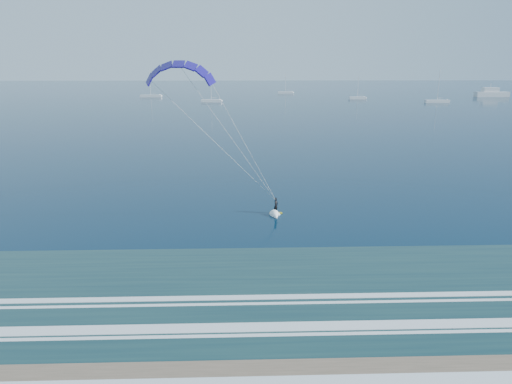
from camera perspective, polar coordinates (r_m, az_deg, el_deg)
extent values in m
cube|color=#1E423F|center=(33.97, -9.90, -14.26)|extent=(600.00, 22.00, 0.03)
cube|color=white|center=(28.59, -11.77, -20.73)|extent=(600.00, 0.90, 0.07)
cube|color=white|center=(31.85, -10.53, -16.47)|extent=(600.00, 1.10, 0.07)
cube|color=white|center=(35.25, -9.57, -13.02)|extent=(600.00, 0.70, 0.07)
cube|color=gold|center=(53.32, 2.50, -2.64)|extent=(1.48, 0.47, 0.08)
imported|color=black|center=(53.03, 2.51, -1.66)|extent=(0.72, 0.79, 1.82)
cone|color=white|center=(52.07, 2.44, -3.05)|extent=(1.31, 1.74, 1.10)
cube|color=white|center=(271.93, 27.36, 10.79)|extent=(16.93, 4.52, 2.48)
cube|color=white|center=(271.33, 27.23, 11.31)|extent=(7.90, 3.61, 2.26)
cylinder|color=silver|center=(271.23, 27.29, 11.75)|extent=(0.16, 0.16, 2.00)
cube|color=white|center=(245.62, -13.02, 11.61)|extent=(10.87, 2.40, 1.20)
cylinder|color=silver|center=(245.25, -13.12, 13.28)|extent=(0.18, 0.18, 13.16)
cylinder|color=silver|center=(245.31, -12.76, 11.95)|extent=(2.60, 0.12, 0.12)
cube|color=white|center=(209.55, -5.61, 11.28)|extent=(8.98, 2.40, 1.20)
cylinder|color=silver|center=(209.16, -5.66, 12.97)|extent=(0.18, 0.18, 11.23)
cylinder|color=silver|center=(209.37, -5.29, 11.67)|extent=(2.60, 0.12, 0.12)
cube|color=white|center=(268.08, 3.69, 12.30)|extent=(8.66, 2.40, 1.20)
cylinder|color=silver|center=(267.79, 3.72, 13.55)|extent=(0.18, 0.18, 10.58)
cylinder|color=silver|center=(268.12, 3.96, 12.59)|extent=(2.60, 0.12, 0.12)
cube|color=white|center=(231.12, 12.56, 11.40)|extent=(7.92, 2.40, 1.20)
cylinder|color=silver|center=(230.80, 12.64, 12.75)|extent=(0.18, 0.18, 9.72)
cylinder|color=silver|center=(231.32, 12.87, 11.73)|extent=(2.60, 0.12, 0.12)
cube|color=white|center=(221.30, 21.68, 10.50)|extent=(10.58, 2.40, 1.20)
cylinder|color=silver|center=(220.90, 21.87, 12.31)|extent=(0.18, 0.18, 12.88)
cylinder|color=silver|center=(221.68, 22.01, 10.84)|extent=(2.60, 0.12, 0.12)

